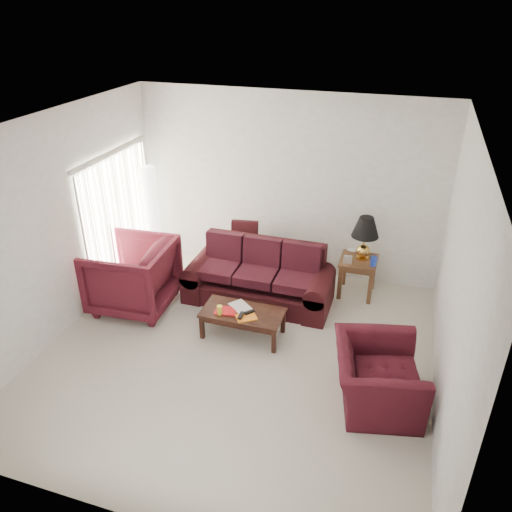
{
  "coord_description": "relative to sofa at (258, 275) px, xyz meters",
  "views": [
    {
      "loc": [
        1.85,
        -4.93,
        4.27
      ],
      "look_at": [
        0.0,
        0.85,
        1.05
      ],
      "focal_mm": 35.0,
      "sensor_mm": 36.0,
      "label": 1
    }
  ],
  "objects": [
    {
      "name": "floor",
      "position": [
        0.12,
        -1.33,
        -0.46
      ],
      "size": [
        5.0,
        5.0,
        0.0
      ],
      "primitive_type": "plane",
      "color": "beige",
      "rests_on": "ground"
    },
    {
      "name": "blinds",
      "position": [
        -2.3,
        -0.03,
        0.62
      ],
      "size": [
        0.1,
        2.0,
        2.16
      ],
      "primitive_type": "cube",
      "color": "silver",
      "rests_on": "ground"
    },
    {
      "name": "sofa",
      "position": [
        0.0,
        0.0,
        0.0
      ],
      "size": [
        2.28,
        1.09,
        0.91
      ],
      "primitive_type": null,
      "rotation": [
        0.0,
        0.0,
        -0.06
      ],
      "color": "black",
      "rests_on": "ground"
    },
    {
      "name": "throw_pillow",
      "position": [
        -0.49,
        0.79,
        0.27
      ],
      "size": [
        0.47,
        0.28,
        0.45
      ],
      "primitive_type": "cube",
      "rotation": [
        -0.21,
        0.0,
        0.17
      ],
      "color": "black",
      "rests_on": "sofa"
    },
    {
      "name": "end_table",
      "position": [
        1.42,
        0.67,
        -0.15
      ],
      "size": [
        0.6,
        0.6,
        0.62
      ],
      "primitive_type": null,
      "rotation": [
        0.0,
        0.0,
        0.07
      ],
      "color": "#542D1D",
      "rests_on": "ground"
    },
    {
      "name": "table_lamp",
      "position": [
        1.46,
        0.72,
        0.51
      ],
      "size": [
        0.5,
        0.5,
        0.7
      ],
      "primitive_type": null,
      "rotation": [
        0.0,
        0.0,
        0.24
      ],
      "color": "gold",
      "rests_on": "end_table"
    },
    {
      "name": "clock",
      "position": [
        1.27,
        0.5,
        0.22
      ],
      "size": [
        0.13,
        0.06,
        0.13
      ],
      "primitive_type": "cube",
      "rotation": [
        0.0,
        0.0,
        0.15
      ],
      "color": "silver",
      "rests_on": "end_table"
    },
    {
      "name": "blue_canister",
      "position": [
        1.65,
        0.54,
        0.23
      ],
      "size": [
        0.1,
        0.1,
        0.15
      ],
      "primitive_type": "cylinder",
      "rotation": [
        0.0,
        0.0,
        -0.02
      ],
      "color": "#1A34AA",
      "rests_on": "end_table"
    },
    {
      "name": "picture_frame",
      "position": [
        1.29,
        0.82,
        0.23
      ],
      "size": [
        0.14,
        0.17,
        0.05
      ],
      "primitive_type": "cube",
      "rotation": [
        1.36,
        0.0,
        -0.18
      ],
      "color": "silver",
      "rests_on": "end_table"
    },
    {
      "name": "floor_lamp",
      "position": [
        -2.13,
        0.69,
        0.43
      ],
      "size": [
        0.35,
        0.35,
        1.77
      ],
      "primitive_type": null,
      "rotation": [
        0.0,
        0.0,
        0.26
      ],
      "color": "white",
      "rests_on": "ground"
    },
    {
      "name": "armchair_left",
      "position": [
        -1.75,
        -0.7,
        0.07
      ],
      "size": [
        1.24,
        1.21,
        1.06
      ],
      "primitive_type": "imported",
      "rotation": [
        0.0,
        0.0,
        -1.5
      ],
      "color": "#49111B",
      "rests_on": "ground"
    },
    {
      "name": "armchair_right",
      "position": [
        1.95,
        -1.65,
        -0.1
      ],
      "size": [
        1.19,
        1.29,
        0.72
      ],
      "primitive_type": "imported",
      "rotation": [
        0.0,
        0.0,
        1.79
      ],
      "color": "#3B0D16",
      "rests_on": "ground"
    },
    {
      "name": "coffee_table",
      "position": [
        0.06,
        -0.91,
        -0.26
      ],
      "size": [
        1.24,
        0.84,
        0.39
      ],
      "primitive_type": null,
      "rotation": [
        0.0,
        0.0,
        -0.26
      ],
      "color": "black",
      "rests_on": "ground"
    },
    {
      "name": "magazine_red",
      "position": [
        -0.16,
        -0.98,
        -0.05
      ],
      "size": [
        0.31,
        0.25,
        0.02
      ],
      "primitive_type": "cube",
      "rotation": [
        0.0,
        0.0,
        0.13
      ],
      "color": "red",
      "rests_on": "coffee_table"
    },
    {
      "name": "magazine_white",
      "position": [
        -0.01,
        -0.81,
        -0.05
      ],
      "size": [
        0.37,
        0.36,
        0.02
      ],
      "primitive_type": "cube",
      "rotation": [
        0.0,
        0.0,
        -0.68
      ],
      "color": "silver",
      "rests_on": "coffee_table"
    },
    {
      "name": "magazine_orange",
      "position": [
        0.16,
        -1.04,
        -0.05
      ],
      "size": [
        0.33,
        0.32,
        0.02
      ],
      "primitive_type": "cube",
      "rotation": [
        0.0,
        0.0,
        0.59
      ],
      "color": "orange",
      "rests_on": "coffee_table"
    },
    {
      "name": "remote_a",
      "position": [
        0.08,
        -1.04,
        -0.03
      ],
      "size": [
        0.06,
        0.17,
        0.02
      ],
      "primitive_type": "cube",
      "rotation": [
        0.0,
        0.0,
        0.05
      ],
      "color": "black",
      "rests_on": "coffee_table"
    },
    {
      "name": "remote_b",
      "position": [
        0.17,
        -0.94,
        -0.03
      ],
      "size": [
        0.13,
        0.15,
        0.02
      ],
      "primitive_type": "cube",
      "rotation": [
        0.0,
        0.0,
        -0.67
      ],
      "color": "black",
      "rests_on": "coffee_table"
    },
    {
      "name": "yellow_glass",
      "position": [
        -0.21,
        -1.06,
        0.0
      ],
      "size": [
        0.08,
        0.08,
        0.13
      ],
      "primitive_type": "cylinder",
      "rotation": [
        0.0,
        0.0,
        -0.1
      ],
      "color": "gold",
      "rests_on": "coffee_table"
    }
  ]
}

